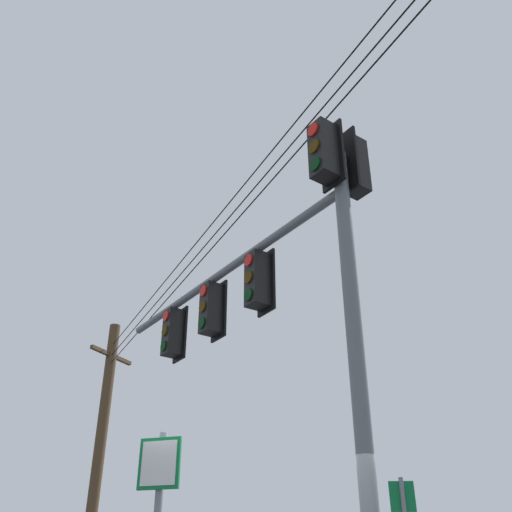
# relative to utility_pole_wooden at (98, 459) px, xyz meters

# --- Properties ---
(signal_mast_assembly) EXTENTS (5.72, 3.87, 7.02)m
(signal_mast_assembly) POSITION_rel_utility_pole_wooden_xyz_m (-8.60, 7.87, 0.63)
(signal_mast_assembly) COLOR slate
(signal_mast_assembly) RESTS_ON ground
(utility_pole_wooden) EXTENTS (0.35, 1.92, 8.80)m
(utility_pole_wooden) POSITION_rel_utility_pole_wooden_xyz_m (0.00, 0.00, 0.00)
(utility_pole_wooden) COLOR #4C3823
(utility_pole_wooden) RESTS_ON ground
(overhead_wire_span) EXTENTS (21.86, 19.19, 0.71)m
(overhead_wire_span) POSITION_rel_utility_pole_wooden_xyz_m (-10.92, 9.58, 3.27)
(overhead_wire_span) COLOR black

